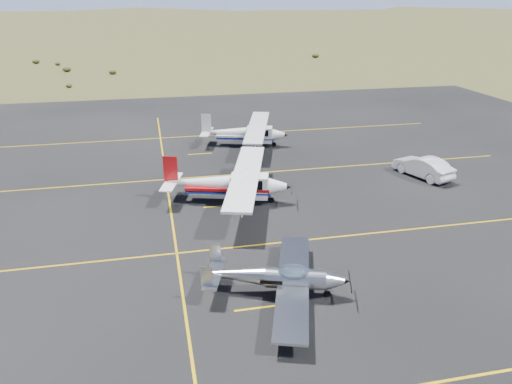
{
  "coord_description": "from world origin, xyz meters",
  "views": [
    {
      "loc": [
        -6.8,
        -20.73,
        12.39
      ],
      "look_at": [
        -1.12,
        5.46,
        1.6
      ],
      "focal_mm": 35.0,
      "sensor_mm": 36.0,
      "label": 1
    }
  ],
  "objects_px": {
    "aircraft_plain": "(245,132)",
    "sedan": "(423,167)",
    "aircraft_low_wing": "(279,278)",
    "aircraft_cessna": "(228,183)"
  },
  "relations": [
    {
      "from": "sedan",
      "to": "aircraft_cessna",
      "type": "bearing_deg",
      "value": -12.96
    },
    {
      "from": "aircraft_plain",
      "to": "sedan",
      "type": "relative_size",
      "value": 2.36
    },
    {
      "from": "aircraft_low_wing",
      "to": "aircraft_cessna",
      "type": "distance_m",
      "value": 10.8
    },
    {
      "from": "aircraft_low_wing",
      "to": "aircraft_plain",
      "type": "height_order",
      "value": "aircraft_plain"
    },
    {
      "from": "aircraft_cessna",
      "to": "aircraft_plain",
      "type": "xyz_separation_m",
      "value": [
        3.41,
        11.92,
        -0.1
      ]
    },
    {
      "from": "aircraft_plain",
      "to": "sedan",
      "type": "distance_m",
      "value": 15.07
    },
    {
      "from": "aircraft_low_wing",
      "to": "sedan",
      "type": "distance_m",
      "value": 18.62
    },
    {
      "from": "aircraft_low_wing",
      "to": "aircraft_plain",
      "type": "relative_size",
      "value": 0.78
    },
    {
      "from": "aircraft_low_wing",
      "to": "aircraft_plain",
      "type": "xyz_separation_m",
      "value": [
        2.93,
        22.7,
        0.33
      ]
    },
    {
      "from": "aircraft_cessna",
      "to": "aircraft_plain",
      "type": "height_order",
      "value": "aircraft_cessna"
    }
  ]
}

